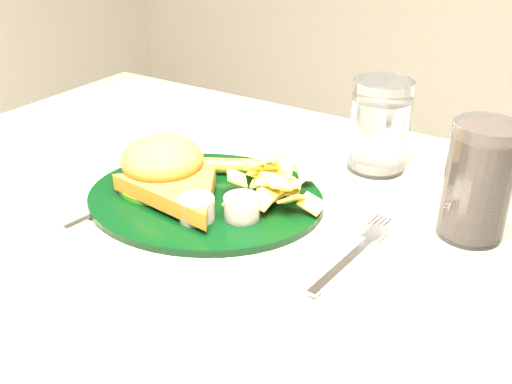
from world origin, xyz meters
TOP-DOWN VIEW (x-y plane):
  - dinner_plate at (-0.08, 0.01)m, footprint 0.38×0.35m
  - water_glass at (0.07, 0.23)m, footprint 0.09×0.09m
  - cola_glass at (0.24, 0.12)m, footprint 0.08×0.08m
  - fork_napkin at (0.14, -0.02)m, footprint 0.14×0.18m
  - spoon at (-0.17, -0.08)m, footprint 0.07×0.16m
  - ramekin at (-0.28, 0.13)m, footprint 0.05×0.05m

SIDE VIEW (x-z plane):
  - spoon at x=-0.17m, z-range 0.75..0.76m
  - fork_napkin at x=0.14m, z-range 0.75..0.76m
  - ramekin at x=-0.28m, z-range 0.75..0.78m
  - dinner_plate at x=-0.08m, z-range 0.75..0.82m
  - water_glass at x=0.07m, z-range 0.75..0.88m
  - cola_glass at x=0.24m, z-range 0.75..0.89m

